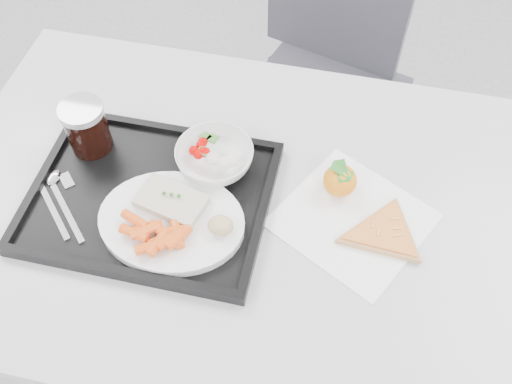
{
  "coord_description": "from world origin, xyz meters",
  "views": [
    {
      "loc": [
        0.16,
        -0.3,
        1.65
      ],
      "look_at": [
        0.02,
        0.32,
        0.77
      ],
      "focal_mm": 40.0,
      "sensor_mm": 36.0,
      "label": 1
    }
  ],
  "objects_px": {
    "table": "(245,222)",
    "dinner_plate": "(172,221)",
    "cola_glass": "(86,127)",
    "tray": "(151,198)",
    "tangerine": "(340,180)",
    "chair": "(327,62)",
    "pizza_slice": "(384,233)",
    "salad_bowl": "(215,158)"
  },
  "relations": [
    {
      "from": "cola_glass",
      "to": "tangerine",
      "type": "relative_size",
      "value": 1.6
    },
    {
      "from": "tray",
      "to": "tangerine",
      "type": "relative_size",
      "value": 6.67
    },
    {
      "from": "tray",
      "to": "pizza_slice",
      "type": "relative_size",
      "value": 1.85
    },
    {
      "from": "chair",
      "to": "cola_glass",
      "type": "xyz_separation_m",
      "value": [
        -0.41,
        -0.61,
        0.28
      ]
    },
    {
      "from": "chair",
      "to": "dinner_plate",
      "type": "relative_size",
      "value": 3.44
    },
    {
      "from": "table",
      "to": "tangerine",
      "type": "distance_m",
      "value": 0.21
    },
    {
      "from": "table",
      "to": "chair",
      "type": "relative_size",
      "value": 1.29
    },
    {
      "from": "chair",
      "to": "tray",
      "type": "relative_size",
      "value": 2.07
    },
    {
      "from": "pizza_slice",
      "to": "tangerine",
      "type": "bearing_deg",
      "value": 138.72
    },
    {
      "from": "chair",
      "to": "dinner_plate",
      "type": "distance_m",
      "value": 0.82
    },
    {
      "from": "chair",
      "to": "dinner_plate",
      "type": "xyz_separation_m",
      "value": [
        -0.2,
        -0.76,
        0.24
      ]
    },
    {
      "from": "table",
      "to": "cola_glass",
      "type": "xyz_separation_m",
      "value": [
        -0.33,
        0.06,
        0.14
      ]
    },
    {
      "from": "tangerine",
      "to": "tray",
      "type": "bearing_deg",
      "value": -163.96
    },
    {
      "from": "table",
      "to": "tray",
      "type": "distance_m",
      "value": 0.2
    },
    {
      "from": "cola_glass",
      "to": "table",
      "type": "bearing_deg",
      "value": -10.81
    },
    {
      "from": "tray",
      "to": "tangerine",
      "type": "height_order",
      "value": "tangerine"
    },
    {
      "from": "chair",
      "to": "pizza_slice",
      "type": "height_order",
      "value": "chair"
    },
    {
      "from": "tangerine",
      "to": "pizza_slice",
      "type": "height_order",
      "value": "tangerine"
    },
    {
      "from": "chair",
      "to": "pizza_slice",
      "type": "bearing_deg",
      "value": -75.01
    },
    {
      "from": "salad_bowl",
      "to": "cola_glass",
      "type": "height_order",
      "value": "cola_glass"
    },
    {
      "from": "pizza_slice",
      "to": "salad_bowl",
      "type": "bearing_deg",
      "value": 166.32
    },
    {
      "from": "pizza_slice",
      "to": "chair",
      "type": "bearing_deg",
      "value": 104.99
    },
    {
      "from": "table",
      "to": "dinner_plate",
      "type": "height_order",
      "value": "dinner_plate"
    },
    {
      "from": "cola_glass",
      "to": "tangerine",
      "type": "distance_m",
      "value": 0.5
    },
    {
      "from": "table",
      "to": "chair",
      "type": "xyz_separation_m",
      "value": [
        0.08,
        0.68,
        -0.15
      ]
    },
    {
      "from": "tray",
      "to": "tangerine",
      "type": "bearing_deg",
      "value": 16.04
    },
    {
      "from": "tangerine",
      "to": "pizza_slice",
      "type": "bearing_deg",
      "value": -41.28
    },
    {
      "from": "pizza_slice",
      "to": "cola_glass",
      "type": "bearing_deg",
      "value": 172.46
    },
    {
      "from": "dinner_plate",
      "to": "cola_glass",
      "type": "bearing_deg",
      "value": 145.61
    },
    {
      "from": "table",
      "to": "cola_glass",
      "type": "height_order",
      "value": "cola_glass"
    },
    {
      "from": "table",
      "to": "tangerine",
      "type": "height_order",
      "value": "tangerine"
    },
    {
      "from": "tray",
      "to": "salad_bowl",
      "type": "distance_m",
      "value": 0.15
    },
    {
      "from": "table",
      "to": "cola_glass",
      "type": "distance_m",
      "value": 0.36
    },
    {
      "from": "tray",
      "to": "cola_glass",
      "type": "relative_size",
      "value": 4.17
    },
    {
      "from": "dinner_plate",
      "to": "cola_glass",
      "type": "xyz_separation_m",
      "value": [
        -0.21,
        0.15,
        0.05
      ]
    },
    {
      "from": "table",
      "to": "pizza_slice",
      "type": "bearing_deg",
      "value": -3.38
    },
    {
      "from": "dinner_plate",
      "to": "cola_glass",
      "type": "distance_m",
      "value": 0.26
    },
    {
      "from": "dinner_plate",
      "to": "chair",
      "type": "bearing_deg",
      "value": 75.45
    },
    {
      "from": "salad_bowl",
      "to": "cola_glass",
      "type": "bearing_deg",
      "value": -179.15
    },
    {
      "from": "chair",
      "to": "tray",
      "type": "height_order",
      "value": "chair"
    },
    {
      "from": "chair",
      "to": "salad_bowl",
      "type": "height_order",
      "value": "chair"
    },
    {
      "from": "table",
      "to": "cola_glass",
      "type": "relative_size",
      "value": 11.11
    }
  ]
}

